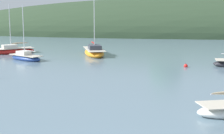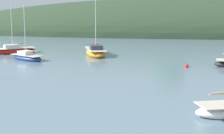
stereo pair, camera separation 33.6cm
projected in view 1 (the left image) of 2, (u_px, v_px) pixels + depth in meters
name	position (u px, v px, depth m)	size (l,w,h in m)	color
sailboat_navy_dinghy	(26.00, 57.00, 43.65)	(5.26, 4.40, 6.91)	navy
sailboat_grey_yawl	(13.00, 51.00, 50.00)	(6.13, 5.01, 7.08)	red
sailboat_orange_cutter	(94.00, 52.00, 48.01)	(4.25, 7.51, 9.01)	orange
mooring_buoy_outer	(186.00, 66.00, 38.50)	(0.44, 0.44, 0.54)	red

